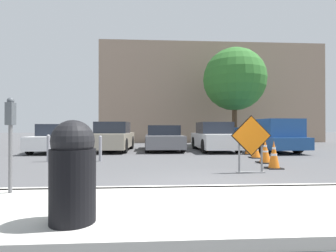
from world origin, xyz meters
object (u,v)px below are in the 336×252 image
at_px(traffic_cone_nearest, 274,155).
at_px(traffic_cone_fourth, 248,148).
at_px(trash_bin, 73,170).
at_px(bollard_second, 48,147).
at_px(parking_meter, 10,128).
at_px(road_closed_sign, 251,141).
at_px(pickup_truck, 267,137).
at_px(parked_car_third, 163,138).
at_px(parked_car_second, 113,137).
at_px(parked_car_fourth, 214,138).
at_px(bollard_nearest, 100,148).
at_px(traffic_cone_second, 265,152).
at_px(parked_car_nearest, 59,139).
at_px(traffic_cone_third, 256,150).

height_order(traffic_cone_nearest, traffic_cone_fourth, traffic_cone_nearest).
xyz_separation_m(trash_bin, bollard_second, (-2.78, 6.52, -0.22)).
bearing_deg(parking_meter, road_closed_sign, 25.72).
bearing_deg(trash_bin, parking_meter, 135.09).
distance_m(traffic_cone_fourth, pickup_truck, 2.37).
bearing_deg(traffic_cone_nearest, parked_car_third, 114.72).
relative_size(parked_car_second, trash_bin, 3.59).
relative_size(parked_car_fourth, bollard_nearest, 4.51).
relative_size(road_closed_sign, pickup_truck, 0.28).
bearing_deg(traffic_cone_second, road_closed_sign, -122.84).
xyz_separation_m(traffic_cone_fourth, parking_meter, (-6.68, -7.11, 0.92)).
relative_size(traffic_cone_fourth, parked_car_nearest, 0.14).
xyz_separation_m(road_closed_sign, traffic_cone_third, (1.49, 3.35, -0.55)).
bearing_deg(bollard_nearest, parked_car_nearest, 125.50).
distance_m(traffic_cone_third, traffic_cone_fourth, 1.37).
xyz_separation_m(trash_bin, bollard_nearest, (-0.96, 6.52, -0.24)).
bearing_deg(pickup_truck, road_closed_sign, 58.95).
bearing_deg(traffic_cone_third, traffic_cone_nearest, -101.34).
xyz_separation_m(parked_car_third, parked_car_fourth, (2.66, -0.49, 0.06)).
height_order(traffic_cone_fourth, parking_meter, parking_meter).
bearing_deg(traffic_cone_second, parked_car_second, 139.71).
bearing_deg(pickup_truck, trash_bin, 52.44).
distance_m(traffic_cone_third, parked_car_fourth, 3.48).
bearing_deg(road_closed_sign, bollard_second, 157.03).
height_order(traffic_cone_third, parked_car_nearest, parked_car_nearest).
height_order(traffic_cone_fourth, parked_car_third, parked_car_third).
relative_size(parked_car_nearest, trash_bin, 3.64).
relative_size(parked_car_second, parked_car_fourth, 1.00).
bearing_deg(parked_car_third, road_closed_sign, 104.74).
xyz_separation_m(traffic_cone_second, parking_meter, (-6.21, -4.31, 0.82)).
bearing_deg(traffic_cone_third, parked_car_third, 132.62).
distance_m(traffic_cone_fourth, trash_bin, 10.03).
height_order(parked_car_nearest, bollard_second, parked_car_nearest).
distance_m(road_closed_sign, bollard_nearest, 5.26).
distance_m(traffic_cone_fourth, parked_car_third, 4.50).
bearing_deg(pickup_truck, bollard_nearest, 21.63).
xyz_separation_m(traffic_cone_nearest, traffic_cone_fourth, (0.74, 4.03, -0.12)).
relative_size(parked_car_fourth, pickup_truck, 0.75).
relative_size(traffic_cone_third, traffic_cone_fourth, 1.10).
xyz_separation_m(parked_car_second, parked_car_fourth, (5.32, -0.23, -0.01)).
relative_size(traffic_cone_second, bollard_second, 0.82).
height_order(traffic_cone_nearest, traffic_cone_third, traffic_cone_nearest).
bearing_deg(parked_car_fourth, parked_car_third, -11.40).
distance_m(bollard_nearest, bollard_second, 1.82).
xyz_separation_m(traffic_cone_fourth, bollard_second, (-8.03, -2.02, 0.23)).
height_order(traffic_cone_second, parked_car_third, parked_car_third).
xyz_separation_m(parked_car_fourth, pickup_truck, (2.68, -0.32, 0.05)).
relative_size(traffic_cone_nearest, trash_bin, 0.71).
bearing_deg(trash_bin, parked_car_fourth, 68.40).
height_order(parked_car_second, bollard_nearest, parked_car_second).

